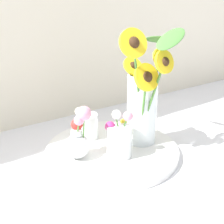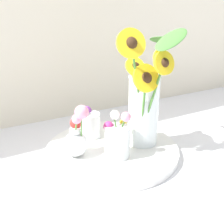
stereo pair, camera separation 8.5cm
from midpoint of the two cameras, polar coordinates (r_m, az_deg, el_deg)
ground_plane at (r=0.84m, az=5.51°, el=-12.02°), size 6.00×6.00×0.00m
serving_tray at (r=0.91m, az=2.70°, el=-8.18°), size 0.45×0.45×0.02m
mason_jar_sunflowers at (r=0.88m, az=9.97°, el=2.48°), size 0.26×0.21×0.41m
vase_small_center at (r=0.83m, az=3.96°, el=-5.90°), size 0.09×0.08×0.15m
vase_bulb_right at (r=0.83m, az=-4.85°, el=-5.59°), size 0.08×0.09×0.18m
vase_small_back at (r=0.96m, az=-2.57°, el=-2.36°), size 0.08×0.09×0.12m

